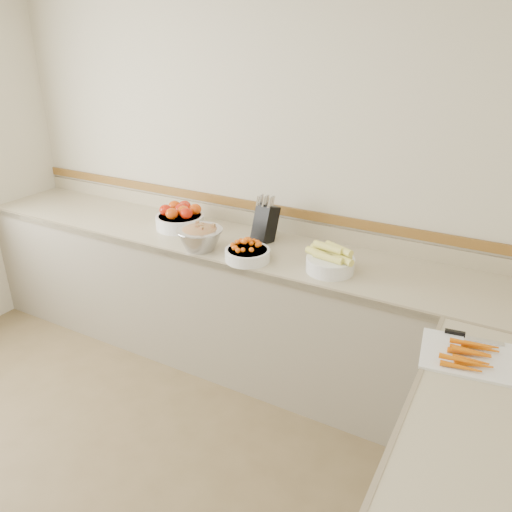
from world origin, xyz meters
The scene contains 8 objects.
back_wall centered at (0.00, 2.00, 1.30)m, with size 4.00×4.00×0.00m, color beige.
counter_back centered at (0.00, 1.68, 0.45)m, with size 4.00×0.65×1.08m.
knife_block centered at (0.17, 1.80, 1.02)m, with size 0.17×0.19×0.31m.
tomato_bowl centered at (-0.45, 1.72, 0.97)m, with size 0.33×0.33×0.16m.
cherry_tomato_bowl centered at (0.23, 1.47, 0.95)m, with size 0.27×0.27×0.15m.
corn_bowl centered at (0.71, 1.57, 0.96)m, with size 0.30×0.27×0.16m.
rhubarb_bowl centered at (-0.11, 1.47, 0.98)m, with size 0.29×0.29×0.17m.
cutting_board centered at (1.52, 1.07, 0.92)m, with size 0.43×0.36×0.06m.
Camera 1 is at (1.58, -0.85, 2.12)m, focal length 35.00 mm.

